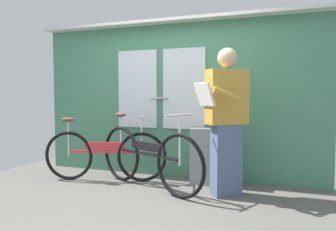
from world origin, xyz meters
TOP-DOWN VIEW (x-y plane):
  - ground_plane at (0.00, 0.00)m, footprint 5.06×3.86m
  - train_door_wall at (-0.01, 1.12)m, footprint 4.06×0.28m
  - bicycle_near_door at (-0.80, 0.57)m, footprint 1.61×0.58m
  - bicycle_leaning_behind at (-0.11, 0.44)m, footprint 1.66×0.83m
  - passenger_reading_newspaper at (0.84, 0.49)m, footprint 0.62×0.60m
  - trash_bin_by_wall at (0.54, 0.91)m, footprint 0.43×0.28m

SIDE VIEW (x-z plane):
  - ground_plane at x=0.00m, z-range -0.04..0.00m
  - bicycle_near_door at x=-0.80m, z-range -0.08..0.79m
  - trash_bin_by_wall at x=0.54m, z-range 0.00..0.72m
  - bicycle_leaning_behind at x=-0.11m, z-range -0.08..0.86m
  - passenger_reading_newspaper at x=0.84m, z-range 0.05..1.72m
  - train_door_wall at x=-0.01m, z-range 0.05..2.22m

